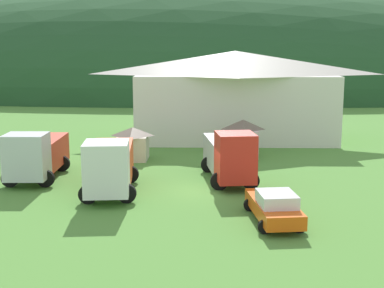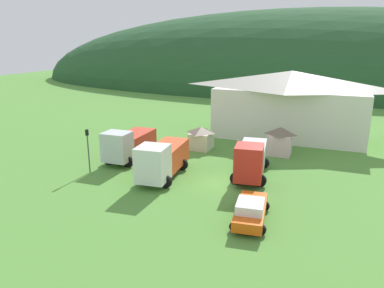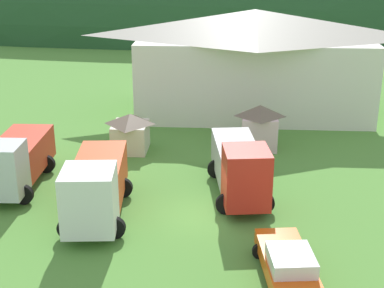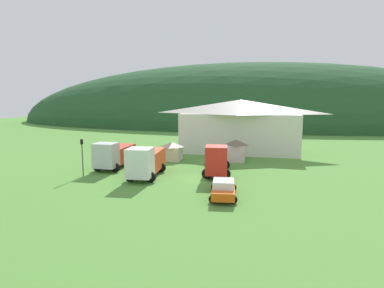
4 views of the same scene
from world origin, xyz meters
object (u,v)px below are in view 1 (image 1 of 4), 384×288
at_px(play_shed_cream, 133,143).
at_px(traffic_cone_near_pickup, 266,202).
at_px(heavy_rig_white, 110,164).
at_px(crane_truck_red, 229,155).
at_px(play_shed_pink, 243,138).
at_px(depot_building, 235,95).
at_px(tow_truck_silver, 36,154).
at_px(service_pickup_orange, 274,206).

distance_m(play_shed_cream, traffic_cone_near_pickup, 14.73).
relative_size(heavy_rig_white, crane_truck_red, 0.97).
height_order(play_shed_pink, traffic_cone_near_pickup, play_shed_pink).
height_order(depot_building, tow_truck_silver, depot_building).
bearing_deg(play_shed_cream, tow_truck_silver, -131.16).
height_order(tow_truck_silver, heavy_rig_white, heavy_rig_white).
height_order(play_shed_pink, tow_truck_silver, tow_truck_silver).
xyz_separation_m(play_shed_pink, service_pickup_orange, (0.48, -15.97, -0.74)).
xyz_separation_m(heavy_rig_white, crane_truck_red, (7.28, 3.15, -0.04)).
height_order(heavy_rig_white, service_pickup_orange, heavy_rig_white).
xyz_separation_m(depot_building, play_shed_cream, (-8.43, -9.13, -2.96)).
distance_m(play_shed_pink, crane_truck_red, 7.75).
height_order(play_shed_cream, service_pickup_orange, play_shed_cream).
xyz_separation_m(tow_truck_silver, heavy_rig_white, (5.49, -3.39, 0.09)).
relative_size(play_shed_cream, play_shed_pink, 0.92).
xyz_separation_m(depot_building, play_shed_pink, (0.19, -8.14, -2.71)).
relative_size(play_shed_pink, heavy_rig_white, 0.39).
height_order(depot_building, play_shed_cream, depot_building).
bearing_deg(depot_building, play_shed_cream, -132.69).
xyz_separation_m(depot_building, tow_truck_silver, (-14.00, -15.52, -2.57)).
bearing_deg(traffic_cone_near_pickup, play_shed_cream, 128.32).
xyz_separation_m(play_shed_pink, heavy_rig_white, (-8.70, -10.77, 0.23)).
bearing_deg(depot_building, play_shed_pink, -88.68).
distance_m(depot_building, traffic_cone_near_pickup, 21.09).
bearing_deg(depot_building, crane_truck_red, -94.48).
xyz_separation_m(play_shed_pink, traffic_cone_near_pickup, (0.48, -12.50, -1.57)).
xyz_separation_m(depot_building, service_pickup_orange, (0.67, -24.11, -3.45)).
bearing_deg(crane_truck_red, service_pickup_orange, 5.37).
distance_m(service_pickup_orange, traffic_cone_near_pickup, 3.56).
bearing_deg(play_shed_cream, depot_building, 47.31).
distance_m(tow_truck_silver, service_pickup_orange, 17.02).
bearing_deg(play_shed_pink, heavy_rig_white, -128.93).
relative_size(crane_truck_red, service_pickup_orange, 1.48).
bearing_deg(tow_truck_silver, depot_building, 136.66).
bearing_deg(heavy_rig_white, depot_building, 150.55).
xyz_separation_m(play_shed_cream, traffic_cone_near_pickup, (9.10, -11.51, -1.32)).
xyz_separation_m(crane_truck_red, traffic_cone_near_pickup, (1.90, -4.89, -1.75)).
bearing_deg(play_shed_pink, tow_truck_silver, -152.54).
xyz_separation_m(tow_truck_silver, traffic_cone_near_pickup, (14.67, -5.13, -1.71)).
height_order(depot_building, play_shed_pink, depot_building).
bearing_deg(tow_truck_silver, traffic_cone_near_pickup, 69.48).
bearing_deg(heavy_rig_white, service_pickup_orange, 55.26).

